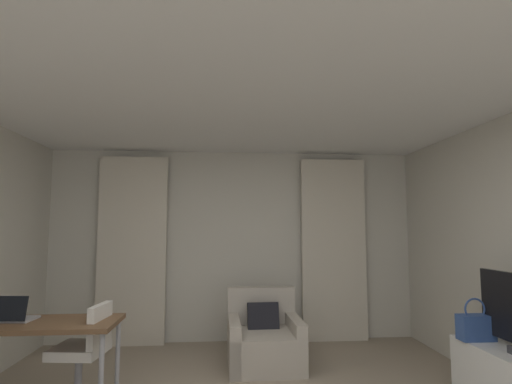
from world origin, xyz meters
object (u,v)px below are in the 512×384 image
object	(u,v)px
desk	(25,330)
laptop	(12,316)
armchair	(264,341)
handbag_primary	(476,326)
desk_chair	(83,363)

from	to	relation	value
desk	laptop	bearing A→B (deg)	165.05
desk	laptop	xyz separation A→B (m)	(-0.12, 0.03, 0.11)
armchair	handbag_primary	distance (m)	2.13
armchair	laptop	xyz separation A→B (m)	(-2.22, -1.01, 0.53)
armchair	desk_chair	distance (m)	1.91
armchair	desk_chair	xyz separation A→B (m)	(-1.63, -0.98, 0.13)
desk	handbag_primary	distance (m)	3.87
desk	handbag_primary	bearing A→B (deg)	-1.04
armchair	desk	xyz separation A→B (m)	(-2.09, -1.05, 0.42)
armchair	laptop	size ratio (longest dim) A/B	2.46
armchair	handbag_primary	world-z (taller)	handbag_primary
laptop	handbag_primary	size ratio (longest dim) A/B	0.92
desk	desk_chair	size ratio (longest dim) A/B	1.69
armchair	desk	distance (m)	2.38
armchair	desk	world-z (taller)	armchair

